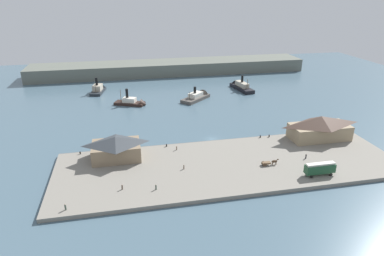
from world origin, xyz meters
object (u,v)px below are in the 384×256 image
Objects in this scene: mooring_post_center_west at (167,145)px; pedestrian_by_tram at (156,187)px; ferry_shed_east_terminal at (116,147)px; pedestrian_walking_west at (122,187)px; ferry_near_quay at (198,96)px; ferry_departing_north at (240,86)px; mooring_post_center_east at (80,153)px; mooring_post_east at (269,136)px; ferry_mid_harbor at (99,89)px; horse_cart at (270,162)px; ferry_outer_harbor at (133,103)px; street_tram at (320,168)px; pedestrian_near_west_shed at (306,156)px; pedestrian_at_waters_edge at (184,167)px; pedestrian_walking_east at (177,148)px; pedestrian_near_east_shed at (65,207)px; ferry_shed_west_terminal at (320,127)px; mooring_post_west at (260,136)px.

pedestrian_by_tram is at bearing -103.84° from mooring_post_center_west.
mooring_post_center_west is (17.32, 5.47, -3.42)m from ferry_shed_east_terminal.
ferry_near_quay reaches higher than pedestrian_walking_west.
pedestrian_by_tram is 113.14m from ferry_departing_north.
mooring_post_center_east and mooring_post_east have the same top height.
ferry_near_quay is at bearing -24.74° from ferry_mid_harbor.
pedestrian_walking_west is (-46.27, -4.92, -0.21)m from horse_cart.
mooring_post_east is 71.54m from ferry_outer_harbor.
street_tram is at bearing -36.59° from horse_cart.
pedestrian_near_west_shed is 51.37m from pedestrian_by_tram.
ferry_mid_harbor reaches higher than mooring_post_east.
ferry_departing_north is at bearing 25.87° from ferry_near_quay.
pedestrian_walking_west is 78.46m from ferry_outer_harbor.
ferry_outer_harbor is (-48.44, 52.64, -0.41)m from mooring_post_east.
mooring_post_center_east is 29.57m from mooring_post_center_west.
mooring_post_east is 0.04× the size of ferry_departing_north.
street_tram is at bearing -22.13° from mooring_post_center_east.
mooring_post_center_west is 0.05× the size of ferry_outer_harbor.
ferry_outer_harbor is at bearing 99.92° from pedestrian_at_waters_edge.
street_tram is 0.43× the size of ferry_departing_north.
pedestrian_walking_east is 43.80m from pedestrian_near_east_shed.
mooring_post_east is (-3.18, 29.59, -1.92)m from street_tram.
ferry_mid_harbor reaches higher than horse_cart.
pedestrian_near_west_shed is at bearing -75.99° from mooring_post_east.
pedestrian_walking_east is 32.83m from mooring_post_center_east.
pedestrian_walking_east is 25.61m from pedestrian_by_tram.
ferry_departing_north is at bearing 47.40° from ferry_shed_east_terminal.
pedestrian_walking_west reaches higher than pedestrian_walking_east.
ferry_shed_west_terminal reaches higher than pedestrian_near_east_shed.
ferry_shed_east_terminal is 102.17m from ferry_departing_north.
ferry_near_quay is at bearing 66.57° from mooring_post_center_west.
ferry_departing_north is 79.43m from ferry_mid_harbor.
mooring_post_center_east is 65.32m from mooring_post_west.
ferry_outer_harbor is at bearing -164.69° from ferry_departing_north.
horse_cart is at bearing 10.89° from pedestrian_near_east_shed.
pedestrian_near_west_shed is at bearing -12.06° from ferry_shed_east_terminal.
pedestrian_walking_west is 0.09× the size of ferry_near_quay.
ferry_shed_west_terminal is at bearing -41.18° from ferry_outer_harbor.
pedestrian_walking_west is 91.06m from ferry_near_quay.
pedestrian_by_tram is 1.82× the size of mooring_post_center_east.
pedestrian_near_west_shed is at bearing -53.39° from ferry_outer_harbor.
pedestrian_walking_west is at bearing -84.04° from ferry_mid_harbor.
street_tram is 5.67× the size of pedestrian_by_tram.
ferry_shed_east_terminal reaches higher than ferry_near_quay.
ferry_shed_east_terminal is at bearing -179.43° from ferry_shed_west_terminal.
pedestrian_walking_east is 36.36m from mooring_post_east.
ferry_shed_east_terminal is 20.73m from pedestrian_walking_east.
mooring_post_center_east is (-73.52, 18.59, -0.33)m from pedestrian_near_west_shed.
mooring_post_west and mooring_post_east have the same top height.
ferry_shed_west_terminal is at bearing -16.13° from mooring_post_east.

